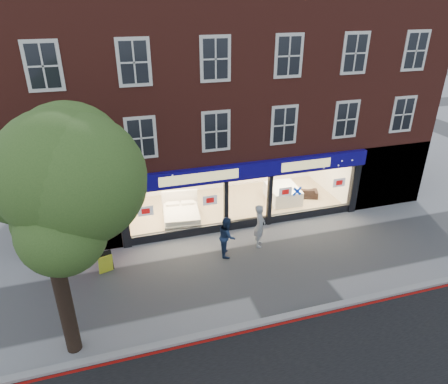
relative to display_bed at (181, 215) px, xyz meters
name	(u,v)px	position (x,y,z in m)	size (l,w,h in m)	color
ground	(273,264)	(2.87, -4.33, -0.43)	(120.00, 120.00, 0.00)	gray
kerb_line	(309,317)	(2.87, -7.43, -0.42)	(60.00, 0.10, 0.01)	#8C0A07
kerb_stone	(307,312)	(2.87, -7.23, -0.37)	(60.00, 0.25, 0.12)	gray
showroom_floor	(233,205)	(2.87, 0.92, -0.38)	(11.00, 4.50, 0.10)	tan
building	(223,67)	(2.85, 2.60, 6.24)	(19.00, 8.26, 10.30)	maroon
street_tree	(40,206)	(-4.70, -6.54, 4.51)	(4.00, 3.20, 6.60)	black
display_bed	(181,215)	(0.00, 0.00, 0.00)	(1.93, 2.26, 1.17)	white
bedside_table	(130,202)	(-2.23, 2.15, -0.05)	(0.45, 0.45, 0.55)	brown
mattress_stack	(283,193)	(5.50, 0.64, 0.05)	(1.62, 1.99, 0.75)	white
sofa	(300,192)	(6.57, 0.72, -0.06)	(1.81, 0.71, 0.53)	black
a_board	(106,263)	(-3.56, -2.90, 0.00)	(0.56, 0.36, 0.85)	yellow
pedestrian_grey	(260,226)	(2.83, -2.85, 0.54)	(0.71, 0.46, 1.94)	#9B9EA3
pedestrian_blue	(227,236)	(1.30, -3.10, 0.45)	(0.85, 0.66, 1.75)	#1A2B4A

